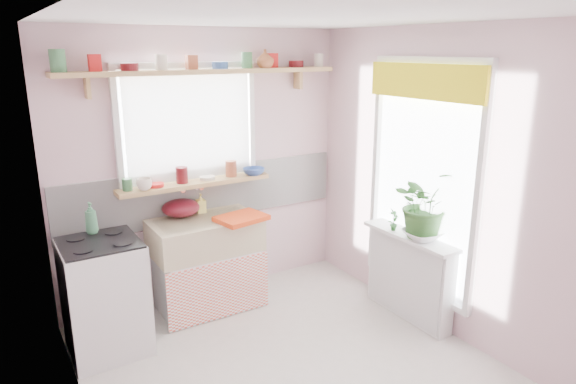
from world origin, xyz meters
TOP-DOWN VIEW (x-y plane):
  - room at (0.66, 0.86)m, footprint 3.20×3.20m
  - sink_unit at (-0.15, 1.29)m, footprint 0.95×0.65m
  - cooker at (-1.10, 1.05)m, footprint 0.58×0.58m
  - radiator_ledge at (1.30, 0.20)m, footprint 0.22×0.95m
  - windowsill at (-0.15, 1.48)m, footprint 1.40×0.22m
  - pine_shelf at (0.00, 1.47)m, footprint 2.52×0.24m
  - shelf_crockery at (-0.02, 1.47)m, footprint 2.47×0.11m
  - sill_crockery at (-0.20, 1.48)m, footprint 1.35×0.11m
  - dish_tray at (0.12, 1.10)m, footprint 0.47×0.38m
  - colander at (-0.29, 1.50)m, footprint 0.35×0.35m
  - jade_plant at (1.33, 0.11)m, footprint 0.55×0.48m
  - fruit_bowl at (1.28, 0.07)m, footprint 0.34×0.34m
  - herb_pot at (1.22, 0.36)m, footprint 0.12×0.10m
  - soap_bottle_sink at (-0.10, 1.50)m, footprint 0.09×0.09m
  - sill_cup at (-0.63, 1.42)m, footprint 0.14×0.14m
  - sill_bowl at (0.42, 1.42)m, footprint 0.25×0.25m
  - shelf_vase at (0.55, 1.41)m, footprint 0.17×0.17m
  - cooker_bottle at (-1.10, 1.27)m, footprint 0.11×0.11m
  - fruit at (1.29, 0.08)m, footprint 0.20×0.14m

SIDE VIEW (x-z plane):
  - radiator_ledge at x=1.30m, z-range 0.01..0.78m
  - sink_unit at x=-0.15m, z-range -0.13..0.99m
  - cooker at x=-1.10m, z-range 0.00..0.92m
  - fruit_bowl at x=1.28m, z-range 0.78..0.85m
  - dish_tray at x=0.12m, z-range 0.85..0.89m
  - herb_pot at x=1.22m, z-range 0.78..0.97m
  - fruit at x=1.29m, z-range 0.82..0.92m
  - colander at x=-0.29m, z-range 0.85..1.00m
  - soap_bottle_sink at x=-0.10m, z-range 0.85..1.03m
  - cooker_bottle at x=-1.10m, z-range 0.92..1.17m
  - jade_plant at x=1.33m, z-range 0.77..1.37m
  - windowsill at x=-0.15m, z-range 1.12..1.16m
  - sill_bowl at x=0.42m, z-range 1.16..1.22m
  - sill_cup at x=-0.63m, z-range 1.16..1.26m
  - sill_crockery at x=-0.20m, z-range 1.15..1.27m
  - room at x=0.66m, z-range -0.23..2.97m
  - pine_shelf at x=0.00m, z-range 2.10..2.14m
  - shelf_crockery at x=-0.02m, z-range 2.13..2.25m
  - shelf_vase at x=0.55m, z-range 2.14..2.31m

